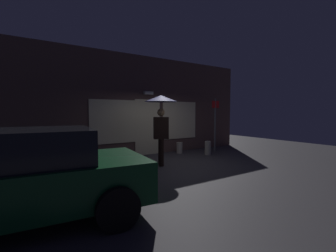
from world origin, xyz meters
name	(u,v)px	position (x,y,z in m)	size (l,w,h in m)	color
ground_plane	(179,165)	(0.00, 0.00, 0.00)	(18.00, 18.00, 0.00)	#38353A
building_facade	(146,106)	(0.00, 2.35, 1.93)	(9.55, 0.48, 3.90)	brown
person_with_umbrella	(161,112)	(-0.53, 0.27, 1.71)	(1.04, 1.04, 2.23)	black
parked_car	(12,177)	(-4.35, -1.82, 0.73)	(4.10, 2.21, 1.43)	#0C3F1E
street_sign_post	(215,121)	(2.81, 1.27, 1.30)	(0.40, 0.07, 2.28)	#595B60
sidewalk_bollard	(179,148)	(1.20, 1.67, 0.23)	(0.24, 0.24, 0.45)	#B2A899
sidewalk_bollard_2	(208,148)	(1.98, 0.81, 0.27)	(0.24, 0.24, 0.54)	#9E998E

